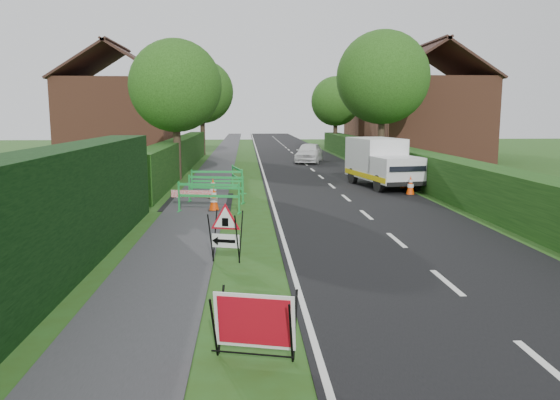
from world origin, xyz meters
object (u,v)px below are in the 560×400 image
hatchback_car (309,153)px  triangle_sign (224,228)px  works_van (381,161)px  red_rect_sign (254,322)px

hatchback_car → triangle_sign: bearing=-87.0°
works_van → hatchback_car: works_van is taller
triangle_sign → works_van: size_ratio=0.22×
triangle_sign → hatchback_car: bearing=95.3°
triangle_sign → works_van: 13.62m
works_van → red_rect_sign: bearing=-119.5°
triangle_sign → hatchback_car: size_ratio=0.28×
red_rect_sign → hatchback_car: (4.05, 28.90, 0.14)m
triangle_sign → hatchback_car: hatchback_car is taller
triangle_sign → works_van: works_van is taller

